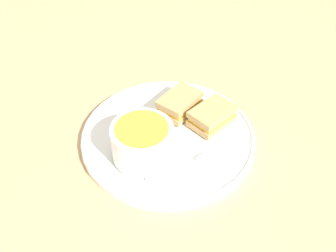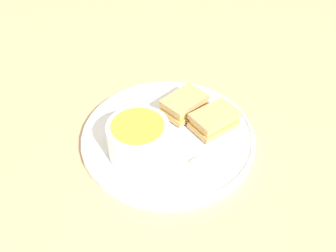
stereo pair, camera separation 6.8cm
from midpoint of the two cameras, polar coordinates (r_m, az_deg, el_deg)
ground_plane at (r=0.70m, az=-2.76°, el=-2.17°), size 2.40×2.40×0.00m
plate at (r=0.70m, az=-2.79°, el=-1.64°), size 0.31×0.31×0.02m
soup_bowl at (r=0.64m, az=-6.77°, el=-2.42°), size 0.10×0.10×0.06m
spoon at (r=0.64m, az=1.74°, el=-5.11°), size 0.12×0.06×0.01m
sandwich_half_near at (r=0.70m, az=3.67°, el=1.36°), size 0.08×0.06×0.03m
sandwich_half_far at (r=0.73m, az=-0.97°, el=3.21°), size 0.09×0.06×0.03m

